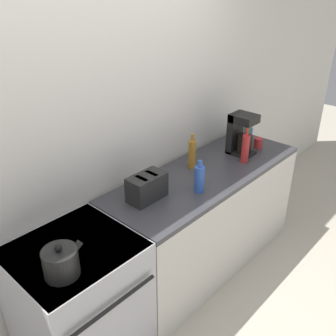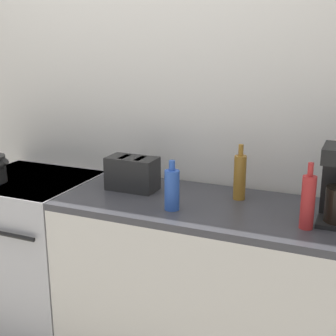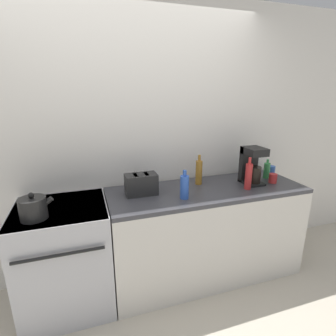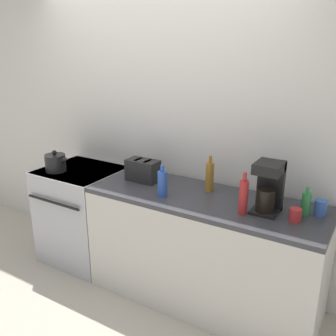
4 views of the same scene
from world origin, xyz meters
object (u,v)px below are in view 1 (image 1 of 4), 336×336
Objects in this scene: toaster at (147,187)px; bottle_blue at (199,179)px; coffee_maker at (240,133)px; bottle_green at (247,134)px; bottle_red at (245,148)px; stove at (80,304)px; kettle at (61,262)px; cup_red at (258,143)px; bottle_amber at (192,154)px; cup_blue at (248,133)px.

bottle_blue is at bearing -32.36° from toaster.
coffee_maker reaches higher than bottle_green.
bottle_red is at bearing 1.74° from bottle_blue.
bottle_red reaches higher than bottle_blue.
bottle_green is (1.99, 0.09, 0.53)m from stove.
coffee_maker is 0.20m from bottle_red.
bottle_red is (1.78, 0.02, 0.05)m from kettle.
stove is 2.55× the size of coffee_maker.
coffee_maker is at bearing 11.64° from bottle_blue.
stove is 10.06× the size of cup_red.
bottle_green is 0.43m from bottle_red.
bottle_green is at bearing -4.17° from bottle_amber.
toaster is 2.53× the size of cup_blue.
stove is at bearing 171.84° from bottle_blue.
toaster reaches higher than stove.
bottle_green is 0.75m from bottle_amber.
toaster is at bearing 5.33° from stove.
bottle_red is at bearing 0.70° from kettle.
bottle_blue is 2.28× the size of cup_blue.
stove is 3.68× the size of bottle_blue.
bottle_red reaches higher than bottle_amber.
coffee_maker is at bearing 0.47° from stove.
kettle is 2.16m from bottle_green.
toaster is 1.30m from cup_red.
bottle_red is 2.76× the size of cup_blue.
cup_red is at bearing -15.31° from bottle_amber.
cup_red is (0.97, 0.09, -0.06)m from bottle_blue.
bottle_blue is at bearing -167.22° from bottle_green.
bottle_amber is (-0.50, 0.13, -0.06)m from coffee_maker.
toaster is at bearing 147.64° from bottle_blue.
stove is 3.05× the size of bottle_red.
toaster reaches higher than cup_red.
toaster is 0.38m from bottle_blue.
bottle_blue is 0.38m from bottle_amber.
kettle is 2.56× the size of cup_red.
bottle_green is at bearing 16.30° from coffee_maker.
kettle reaches higher than cup_red.
coffee_maker is (1.90, 0.16, 0.10)m from kettle.
toaster is 1.09m from coffee_maker.
coffee_maker is 1.44× the size of bottle_blue.
bottle_green is at bearing 2.45° from stove.
bottle_green is at bearing 6.12° from kettle.
coffee_maker reaches higher than stove.
bottle_red reaches higher than cup_blue.
bottle_green is 2.19× the size of cup_red.
bottle_green is (2.15, 0.23, 0.00)m from kettle.
bottle_red is at bearing -132.44° from coffee_maker.
bottle_amber is at bearing 179.22° from cup_blue.
cup_blue is at bearing 18.97° from coffee_maker.
cup_blue is (1.09, 0.27, -0.05)m from bottle_blue.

